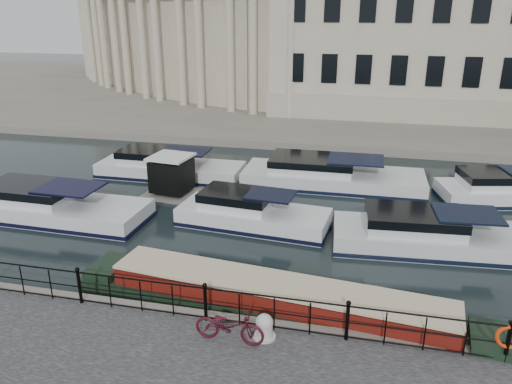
% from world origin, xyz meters
% --- Properties ---
extents(ground_plane, '(160.00, 160.00, 0.00)m').
position_xyz_m(ground_plane, '(0.00, 0.00, 0.00)').
color(ground_plane, black).
rests_on(ground_plane, ground).
extents(far_bank, '(120.00, 42.00, 0.55)m').
position_xyz_m(far_bank, '(0.00, 39.00, 0.28)').
color(far_bank, '#6B665B').
rests_on(far_bank, ground_plane).
extents(railing, '(24.14, 0.14, 1.22)m').
position_xyz_m(railing, '(0.00, -2.25, 1.20)').
color(railing, black).
rests_on(railing, near_quay).
extents(civic_building, '(53.55, 31.84, 16.85)m').
position_xyz_m(civic_building, '(-1.00, 34.71, 7.04)').
color(civic_building, '#ADA38C').
rests_on(civic_building, far_bank).
extents(bicycle, '(1.95, 0.75, 1.01)m').
position_xyz_m(bicycle, '(0.94, -3.04, 1.06)').
color(bicycle, '#430B17').
rests_on(bicycle, near_quay).
extents(mooring_bollard, '(0.64, 0.64, 0.72)m').
position_xyz_m(mooring_bollard, '(1.81, -2.66, 0.89)').
color(mooring_bollard, '#B8B9B4').
rests_on(mooring_bollard, near_quay).
extents(life_ring_post, '(0.70, 0.19, 1.14)m').
position_xyz_m(life_ring_post, '(8.01, -2.23, 1.27)').
color(life_ring_post, black).
rests_on(life_ring_post, near_quay).
extents(narrowboat, '(13.42, 3.22, 1.49)m').
position_xyz_m(narrowboat, '(1.81, -0.81, 0.37)').
color(narrowboat, black).
rests_on(narrowboat, ground_plane).
extents(harbour_hut, '(2.87, 2.50, 2.16)m').
position_xyz_m(harbour_hut, '(-5.34, 8.41, 0.95)').
color(harbour_hut, '#6B665B').
rests_on(harbour_hut, ground_plane).
extents(cabin_cruisers, '(28.48, 10.52, 1.99)m').
position_xyz_m(cabin_cruisers, '(-0.04, 8.37, 0.37)').
color(cabin_cruisers, silver).
rests_on(cabin_cruisers, ground_plane).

